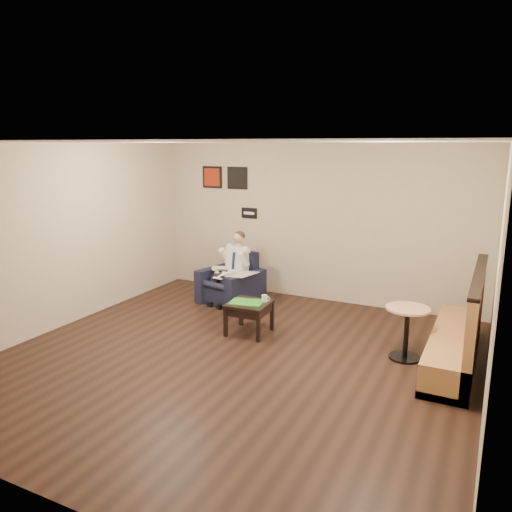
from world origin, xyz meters
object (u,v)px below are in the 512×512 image
at_px(side_table, 249,318).
at_px(green_folder, 247,302).
at_px(seated_man, 226,271).
at_px(coffee_mug, 265,298).
at_px(armchair, 230,279).
at_px(smartphone, 257,299).
at_px(cafe_table, 406,333).
at_px(banquette, 456,318).

relative_size(side_table, green_folder, 1.22).
xyz_separation_m(side_table, green_folder, (-0.03, -0.02, 0.25)).
xyz_separation_m(seated_man, coffee_mug, (1.19, -0.93, -0.08)).
relative_size(armchair, smartphone, 6.12).
distance_m(armchair, side_table, 1.54).
xyz_separation_m(armchair, green_folder, (0.94, -1.20, 0.04)).
bearing_deg(side_table, smartphone, 75.13).
distance_m(coffee_mug, cafe_table, 2.08).
distance_m(side_table, smartphone, 0.30).
bearing_deg(green_folder, smartphone, 68.52).
relative_size(armchair, seated_man, 0.75).
relative_size(coffee_mug, banquette, 0.04).
distance_m(green_folder, cafe_table, 2.30).
bearing_deg(seated_man, cafe_table, -2.38).
bearing_deg(coffee_mug, green_folder, -143.83).
bearing_deg(cafe_table, green_folder, -176.82).
xyz_separation_m(armchair, seated_man, (-0.03, -0.11, 0.16)).
relative_size(green_folder, banquette, 0.20).
relative_size(coffee_mug, smartphone, 0.68).
xyz_separation_m(side_table, coffee_mug, (0.19, 0.14, 0.29)).
distance_m(side_table, cafe_table, 2.27).
distance_m(green_folder, smartphone, 0.21).
distance_m(green_folder, banquette, 2.88).
height_order(side_table, smartphone, smartphone).
height_order(smartphone, cafe_table, cafe_table).
bearing_deg(armchair, coffee_mug, -27.83).
height_order(seated_man, cafe_table, seated_man).
bearing_deg(side_table, cafe_table, 2.65).
distance_m(seated_man, smartphone, 1.38).
xyz_separation_m(armchair, cafe_table, (3.23, -1.07, -0.09)).
bearing_deg(green_folder, coffee_mug, 36.17).
height_order(side_table, banquette, banquette).
xyz_separation_m(seated_man, cafe_table, (3.26, -0.96, -0.25)).
distance_m(coffee_mug, banquette, 2.65).
bearing_deg(side_table, coffee_mug, 36.17).
distance_m(banquette, cafe_table, 0.65).
bearing_deg(seated_man, smartphone, -26.34).
xyz_separation_m(seated_man, smartphone, (1.05, -0.89, -0.12)).
height_order(green_folder, cafe_table, cafe_table).
xyz_separation_m(seated_man, banquette, (3.84, -0.82, -0.00)).
distance_m(side_table, green_folder, 0.25).
relative_size(seated_man, coffee_mug, 11.96).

